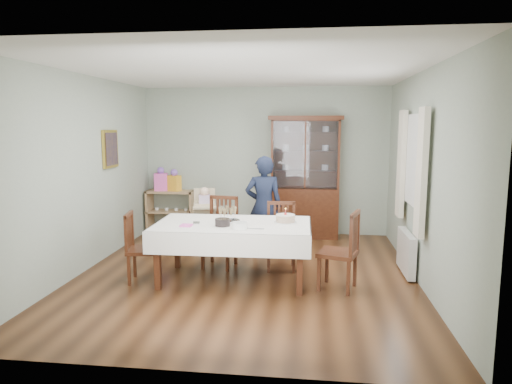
% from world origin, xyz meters
% --- Properties ---
extents(floor, '(5.00, 5.00, 0.00)m').
position_xyz_m(floor, '(0.00, 0.00, 0.00)').
color(floor, '#593319').
rests_on(floor, ground).
extents(room_shell, '(5.00, 5.00, 5.00)m').
position_xyz_m(room_shell, '(0.00, 0.53, 1.70)').
color(room_shell, '#9EAA99').
rests_on(room_shell, floor).
extents(dining_table, '(2.02, 1.18, 0.76)m').
position_xyz_m(dining_table, '(-0.14, -0.23, 0.38)').
color(dining_table, '#4A2512').
rests_on(dining_table, floor).
extents(china_cabinet, '(1.30, 0.48, 2.18)m').
position_xyz_m(china_cabinet, '(0.75, 2.26, 1.12)').
color(china_cabinet, '#4A2512').
rests_on(china_cabinet, floor).
extents(sideboard, '(0.90, 0.38, 0.80)m').
position_xyz_m(sideboard, '(-1.75, 2.28, 0.40)').
color(sideboard, tan).
rests_on(sideboard, floor).
extents(picture_frame, '(0.04, 0.48, 0.58)m').
position_xyz_m(picture_frame, '(-2.22, 0.80, 1.65)').
color(picture_frame, gold).
rests_on(picture_frame, room_shell).
extents(window, '(0.04, 1.02, 1.22)m').
position_xyz_m(window, '(2.22, 0.30, 1.55)').
color(window, white).
rests_on(window, room_shell).
extents(curtain_left, '(0.07, 0.30, 1.55)m').
position_xyz_m(curtain_left, '(2.16, -0.32, 1.45)').
color(curtain_left, silver).
rests_on(curtain_left, room_shell).
extents(curtain_right, '(0.07, 0.30, 1.55)m').
position_xyz_m(curtain_right, '(2.16, 0.92, 1.45)').
color(curtain_right, silver).
rests_on(curtain_right, room_shell).
extents(radiator, '(0.10, 0.80, 0.55)m').
position_xyz_m(radiator, '(2.16, 0.30, 0.30)').
color(radiator, white).
rests_on(radiator, floor).
extents(chair_far_left, '(0.51, 0.51, 1.00)m').
position_xyz_m(chair_far_left, '(-0.42, 0.32, 0.30)').
color(chair_far_left, '#4A2512').
rests_on(chair_far_left, floor).
extents(chair_far_right, '(0.45, 0.45, 0.93)m').
position_xyz_m(chair_far_right, '(0.45, 0.32, 0.28)').
color(chair_far_right, '#4A2512').
rests_on(chair_far_right, floor).
extents(chair_end_left, '(0.47, 0.47, 0.90)m').
position_xyz_m(chair_end_left, '(-1.29, -0.41, 0.27)').
color(chair_end_left, '#4A2512').
rests_on(chair_end_left, floor).
extents(chair_end_right, '(0.55, 0.55, 0.98)m').
position_xyz_m(chair_end_right, '(1.22, -0.40, 0.29)').
color(chair_end_right, '#4A2512').
rests_on(chair_end_right, floor).
extents(woman, '(0.61, 0.43, 1.56)m').
position_xyz_m(woman, '(0.14, 0.92, 0.78)').
color(woman, black).
rests_on(woman, floor).
extents(high_chair, '(0.55, 0.55, 1.03)m').
position_xyz_m(high_chair, '(-0.83, 1.12, 0.40)').
color(high_chair, black).
rests_on(high_chair, floor).
extents(champagne_tray, '(0.33, 0.33, 0.20)m').
position_xyz_m(champagne_tray, '(-0.22, -0.14, 0.82)').
color(champagne_tray, silver).
rests_on(champagne_tray, dining_table).
extents(birthday_cake, '(0.29, 0.29, 0.20)m').
position_xyz_m(birthday_cake, '(0.54, -0.13, 0.81)').
color(birthday_cake, white).
rests_on(birthday_cake, dining_table).
extents(plate_stack_dark, '(0.23, 0.23, 0.09)m').
position_xyz_m(plate_stack_dark, '(-0.24, -0.40, 0.81)').
color(plate_stack_dark, black).
rests_on(plate_stack_dark, dining_table).
extents(plate_stack_white, '(0.21, 0.21, 0.08)m').
position_xyz_m(plate_stack_white, '(0.00, -0.54, 0.80)').
color(plate_stack_white, white).
rests_on(plate_stack_white, dining_table).
extents(napkin_stack, '(0.14, 0.14, 0.02)m').
position_xyz_m(napkin_stack, '(-0.69, -0.47, 0.77)').
color(napkin_stack, '#F45ABE').
rests_on(napkin_stack, dining_table).
extents(cutlery, '(0.14, 0.17, 0.01)m').
position_xyz_m(cutlery, '(-0.64, -0.28, 0.77)').
color(cutlery, silver).
rests_on(cutlery, dining_table).
extents(cake_knife, '(0.25, 0.03, 0.01)m').
position_xyz_m(cake_knife, '(0.18, -0.53, 0.77)').
color(cake_knife, silver).
rests_on(cake_knife, dining_table).
extents(gift_bag_pink, '(0.26, 0.20, 0.44)m').
position_xyz_m(gift_bag_pink, '(-1.92, 2.26, 1.00)').
color(gift_bag_pink, '#F45ABE').
rests_on(gift_bag_pink, sideboard).
extents(gift_bag_orange, '(0.26, 0.22, 0.41)m').
position_xyz_m(gift_bag_orange, '(-1.67, 2.26, 0.98)').
color(gift_bag_orange, yellow).
rests_on(gift_bag_orange, sideboard).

